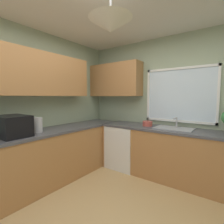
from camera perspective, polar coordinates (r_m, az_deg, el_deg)
room_shell at (r=2.30m, az=-1.32°, el=12.48°), size 3.58×3.80×2.62m
counter_run_left at (r=2.99m, az=-23.59°, el=-14.58°), size 0.65×3.41×0.89m
counter_run_back at (r=3.20m, az=19.88°, el=-13.18°), size 2.67×0.65×0.89m
dishwasher at (r=3.56m, az=4.26°, el=-11.42°), size 0.60×0.60×0.84m
microwave at (r=2.70m, az=-30.58°, el=-4.10°), size 0.48×0.36×0.29m
kettle at (r=2.84m, az=-23.87°, el=-4.03°), size 0.14×0.14×0.23m
sink_assembly at (r=3.09m, az=20.13°, el=-5.13°), size 0.62×0.40×0.19m
bowl at (r=3.25m, az=11.88°, el=-3.84°), size 0.18×0.18×0.09m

